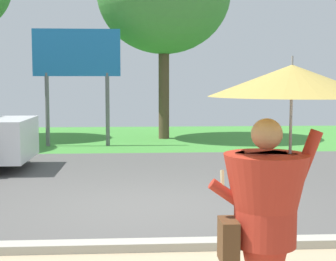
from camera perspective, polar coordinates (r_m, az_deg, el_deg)
The scene contains 3 objects.
ground_plane at distance 10.91m, azimuth -2.49°, elevation -5.03°, with size 40.00×22.00×0.20m.
monk_pedestrian at distance 3.68m, azimuth 11.64°, elevation -6.90°, with size 1.16×1.16×2.13m.
roadside_billboard at distance 15.56m, azimuth -10.18°, elevation 7.66°, with size 2.60×0.12×3.50m.
Camera 1 is at (-0.21, -7.78, 1.96)m, focal length 54.44 mm.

